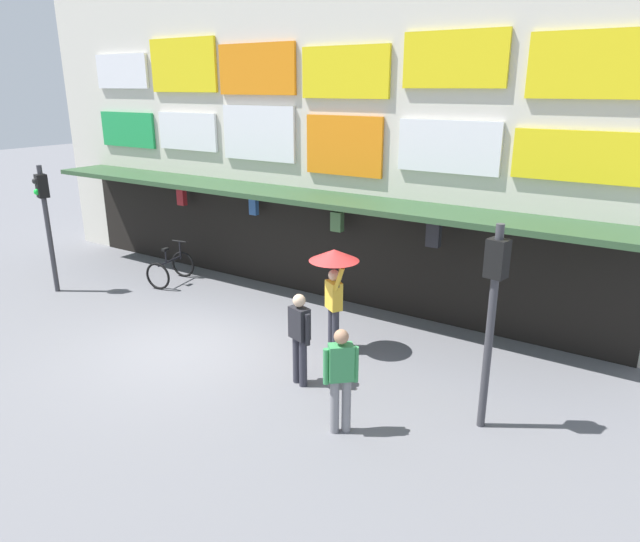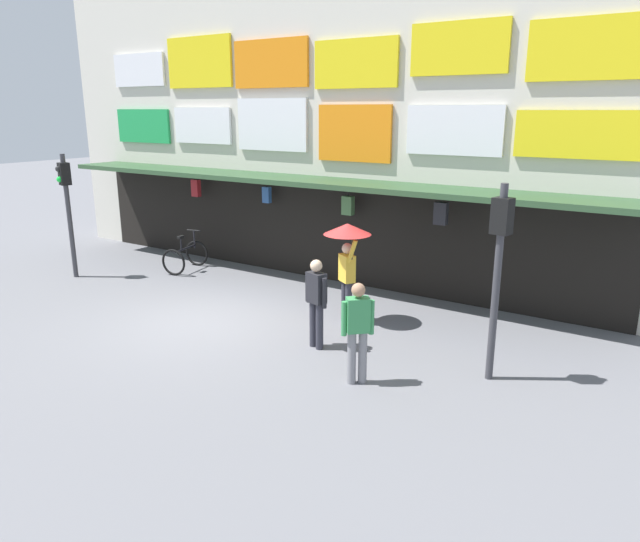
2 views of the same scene
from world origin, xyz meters
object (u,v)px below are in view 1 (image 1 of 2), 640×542
object	(u,v)px
pedestrian_in_white	(341,375)
pedestrian_in_red	(300,334)
traffic_light_far	(494,296)
bicycle_parked	(171,269)
traffic_light_near	(45,209)
pedestrian_with_umbrella	(334,272)

from	to	relation	value
pedestrian_in_white	pedestrian_in_red	bearing A→B (deg)	147.77
traffic_light_far	pedestrian_in_red	bearing A→B (deg)	-171.05
bicycle_parked	pedestrian_in_red	world-z (taller)	pedestrian_in_red
traffic_light_near	pedestrian_with_umbrella	distance (m)	7.81
bicycle_parked	pedestrian_with_umbrella	size ratio (longest dim) A/B	0.62
bicycle_parked	pedestrian_in_white	world-z (taller)	pedestrian_in_white
traffic_light_far	traffic_light_near	bearing A→B (deg)	-179.90
bicycle_parked	pedestrian_with_umbrella	bearing A→B (deg)	-10.51
traffic_light_near	bicycle_parked	distance (m)	3.35
traffic_light_far	pedestrian_in_red	distance (m)	3.35
traffic_light_near	pedestrian_in_white	size ratio (longest dim) A/B	1.90
bicycle_parked	traffic_light_far	bearing A→B (deg)	-12.71
traffic_light_near	traffic_light_far	xyz separation A→B (m)	(11.05, 0.02, 0.00)
traffic_light_near	pedestrian_in_white	bearing A→B (deg)	-8.06
traffic_light_far	pedestrian_with_umbrella	size ratio (longest dim) A/B	1.54
traffic_light_near	pedestrian_in_red	xyz separation A→B (m)	(7.96, -0.47, -1.19)
pedestrian_in_white	bicycle_parked	bearing A→B (deg)	155.23
traffic_light_near	pedestrian_in_white	distance (m)	9.48
pedestrian_in_white	pedestrian_in_red	world-z (taller)	same
traffic_light_far	pedestrian_in_white	size ratio (longest dim) A/B	1.90
bicycle_parked	pedestrian_with_umbrella	distance (m)	5.99
pedestrian_with_umbrella	pedestrian_in_white	size ratio (longest dim) A/B	1.24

